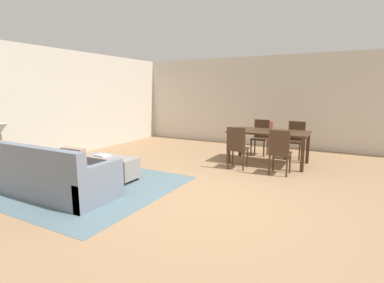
% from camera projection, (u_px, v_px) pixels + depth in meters
% --- Properties ---
extents(ground_plane, '(10.80, 10.80, 0.00)m').
position_uv_depth(ground_plane, '(201.00, 199.00, 4.56)').
color(ground_plane, '#9E7A56').
extents(wall_back, '(9.00, 0.12, 2.70)m').
position_uv_depth(wall_back, '(276.00, 102.00, 8.66)').
color(wall_back, beige).
rests_on(wall_back, ground_plane).
extents(wall_left, '(0.12, 11.00, 2.70)m').
position_uv_depth(wall_left, '(41.00, 105.00, 6.86)').
color(wall_left, beige).
rests_on(wall_left, ground_plane).
extents(area_rug, '(3.00, 2.80, 0.01)m').
position_uv_depth(area_rug, '(87.00, 186.00, 5.18)').
color(area_rug, slate).
rests_on(area_rug, ground_plane).
extents(couch, '(2.05, 0.88, 0.86)m').
position_uv_depth(couch, '(54.00, 178.00, 4.67)').
color(couch, slate).
rests_on(couch, ground_plane).
extents(ottoman_table, '(1.11, 0.45, 0.44)m').
position_uv_depth(ottoman_table, '(110.00, 166.00, 5.55)').
color(ottoman_table, gray).
rests_on(ottoman_table, ground_plane).
extents(side_table, '(0.40, 0.40, 0.58)m').
position_uv_depth(side_table, '(3.00, 159.00, 5.23)').
color(side_table, olive).
rests_on(side_table, ground_plane).
extents(table_lamp, '(0.26, 0.26, 0.53)m').
position_uv_depth(table_lamp, '(0.00, 130.00, 5.14)').
color(table_lamp, brown).
rests_on(table_lamp, side_table).
extents(dining_table, '(1.75, 0.95, 0.76)m').
position_uv_depth(dining_table, '(269.00, 135.00, 6.69)').
color(dining_table, '#422B1C').
rests_on(dining_table, ground_plane).
extents(dining_chair_near_left, '(0.42, 0.42, 0.92)m').
position_uv_depth(dining_chair_near_left, '(237.00, 145.00, 6.22)').
color(dining_chair_near_left, '#422B1C').
rests_on(dining_chair_near_left, ground_plane).
extents(dining_chair_near_right, '(0.40, 0.40, 0.92)m').
position_uv_depth(dining_chair_near_right, '(280.00, 150.00, 5.76)').
color(dining_chair_near_right, '#422B1C').
rests_on(dining_chair_near_right, ground_plane).
extents(dining_chair_far_left, '(0.40, 0.40, 0.92)m').
position_uv_depth(dining_chair_far_left, '(261.00, 135.00, 7.66)').
color(dining_chair_far_left, '#422B1C').
rests_on(dining_chair_far_left, ground_plane).
extents(dining_chair_far_right, '(0.43, 0.43, 0.92)m').
position_uv_depth(dining_chair_far_right, '(295.00, 138.00, 7.22)').
color(dining_chair_far_right, '#422B1C').
rests_on(dining_chair_far_right, ground_plane).
extents(vase_centerpiece, '(0.11, 0.11, 0.23)m').
position_uv_depth(vase_centerpiece, '(272.00, 126.00, 6.58)').
color(vase_centerpiece, '#B26659').
rests_on(vase_centerpiece, dining_table).
extents(book_on_ottoman, '(0.28, 0.22, 0.03)m').
position_uv_depth(book_on_ottoman, '(102.00, 155.00, 5.54)').
color(book_on_ottoman, silver).
rests_on(book_on_ottoman, ottoman_table).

